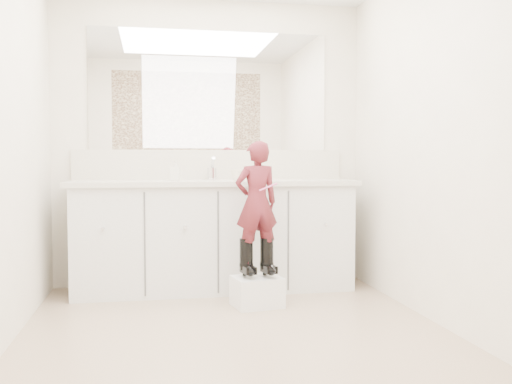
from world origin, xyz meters
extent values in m
plane|color=#957D61|center=(0.00, 0.00, 0.00)|extent=(3.00, 3.00, 0.00)
plane|color=beige|center=(0.00, 1.50, 1.20)|extent=(2.60, 0.00, 2.60)
plane|color=beige|center=(0.00, -1.50, 1.20)|extent=(2.60, 0.00, 2.60)
plane|color=beige|center=(-1.30, 0.00, 1.20)|extent=(0.00, 3.00, 3.00)
plane|color=beige|center=(1.30, 0.00, 1.20)|extent=(0.00, 3.00, 3.00)
cube|color=silver|center=(0.00, 1.23, 0.42)|extent=(2.20, 0.55, 0.85)
cube|color=beige|center=(0.00, 1.21, 0.87)|extent=(2.28, 0.58, 0.04)
cube|color=beige|center=(0.00, 1.49, 1.02)|extent=(2.28, 0.03, 0.25)
cube|color=white|center=(0.00, 1.49, 1.64)|extent=(2.00, 0.02, 1.00)
cylinder|color=silver|center=(0.00, 1.38, 0.94)|extent=(0.08, 0.08, 0.10)
imported|color=beige|center=(0.19, 1.26, 0.93)|extent=(0.10, 0.10, 0.09)
imported|color=silver|center=(-0.30, 1.27, 0.97)|extent=(0.09, 0.09, 0.16)
cube|color=white|center=(0.24, 0.63, 0.11)|extent=(0.38, 0.33, 0.21)
imported|color=#9B2F40|center=(0.24, 0.65, 0.75)|extent=(0.35, 0.26, 0.87)
cylinder|color=pink|center=(0.31, 0.57, 0.86)|extent=(0.14, 0.04, 0.06)
camera|label=1|loc=(-0.50, -3.35, 1.04)|focal=40.00mm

